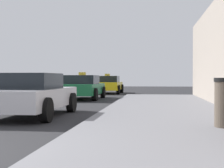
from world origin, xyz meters
name	(u,v)px	position (x,y,z in m)	size (l,w,h in m)	color
sidewalk	(188,167)	(4.00, 0.00, 0.07)	(4.00, 32.00, 0.15)	slate
car_silver	(30,94)	(-0.04, 5.41, 0.65)	(2.06, 4.11, 1.27)	#B7B7BF
car_green	(83,87)	(-0.14, 13.34, 0.65)	(1.95, 4.14, 1.43)	#196638
car_yellow	(108,85)	(0.25, 20.08, 0.65)	(2.04, 4.00, 1.43)	yellow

